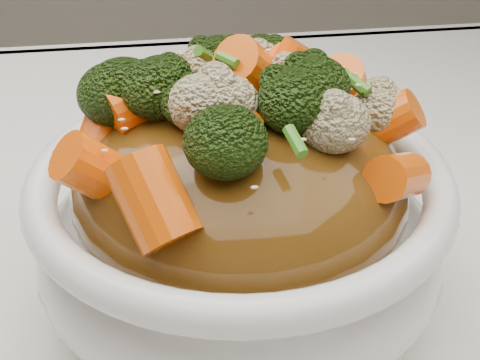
{
  "coord_description": "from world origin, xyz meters",
  "views": [
    {
      "loc": [
        -0.02,
        -0.33,
        1.02
      ],
      "look_at": [
        0.03,
        -0.02,
        0.83
      ],
      "focal_mm": 50.0,
      "sensor_mm": 36.0,
      "label": 1
    }
  ],
  "objects": [
    {
      "name": "tablecloth",
      "position": [
        0.0,
        0.0,
        0.73
      ],
      "size": [
        1.2,
        0.8,
        0.04
      ],
      "primitive_type": "cube",
      "color": "white",
      "rests_on": "dining_table"
    },
    {
      "name": "bowl",
      "position": [
        0.03,
        -0.02,
        0.8
      ],
      "size": [
        0.3,
        0.3,
        0.09
      ],
      "primitive_type": null,
      "rotation": [
        0.0,
        0.0,
        0.4
      ],
      "color": "white",
      "rests_on": "tablecloth"
    },
    {
      "name": "sauce_base",
      "position": [
        0.03,
        -0.02,
        0.83
      ],
      "size": [
        0.24,
        0.24,
        0.1
      ],
      "primitive_type": "ellipsoid",
      "rotation": [
        0.0,
        0.0,
        0.4
      ],
      "color": "#57340E",
      "rests_on": "bowl"
    },
    {
      "name": "carrots",
      "position": [
        0.03,
        -0.02,
        0.89
      ],
      "size": [
        0.24,
        0.24,
        0.05
      ],
      "primitive_type": null,
      "rotation": [
        0.0,
        0.0,
        0.4
      ],
      "color": "#FD6008",
      "rests_on": "sauce_base"
    },
    {
      "name": "broccoli",
      "position": [
        0.03,
        -0.02,
        0.89
      ],
      "size": [
        0.24,
        0.24,
        0.05
      ],
      "primitive_type": null,
      "rotation": [
        0.0,
        0.0,
        0.4
      ],
      "color": "black",
      "rests_on": "sauce_base"
    },
    {
      "name": "cauliflower",
      "position": [
        0.03,
        -0.02,
        0.89
      ],
      "size": [
        0.24,
        0.24,
        0.04
      ],
      "primitive_type": null,
      "rotation": [
        0.0,
        0.0,
        0.4
      ],
      "color": "#CDBD8C",
      "rests_on": "sauce_base"
    },
    {
      "name": "scallions",
      "position": [
        0.03,
        -0.02,
        0.89
      ],
      "size": [
        0.18,
        0.18,
        0.02
      ],
      "primitive_type": null,
      "rotation": [
        0.0,
        0.0,
        0.4
      ],
      "color": "#3D821E",
      "rests_on": "sauce_base"
    },
    {
      "name": "sesame_seeds",
      "position": [
        0.03,
        -0.02,
        0.89
      ],
      "size": [
        0.22,
        0.22,
        0.01
      ],
      "primitive_type": null,
      "rotation": [
        0.0,
        0.0,
        0.4
      ],
      "color": "beige",
      "rests_on": "sauce_base"
    }
  ]
}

